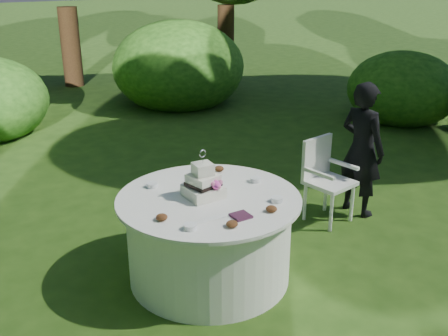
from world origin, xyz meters
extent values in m
plane|color=#203E11|center=(0.00, 0.00, 0.00)|extent=(80.00, 80.00, 0.00)
cube|color=#411C33|center=(0.02, -0.45, 0.78)|extent=(0.14, 0.14, 0.02)
ellipsoid|color=white|center=(-0.19, -0.37, 0.78)|extent=(0.48, 0.07, 0.01)
imported|color=black|center=(2.06, 0.28, 0.74)|extent=(0.41, 0.58, 1.48)
cylinder|color=white|center=(0.00, 0.00, 0.37)|extent=(1.40, 1.40, 0.74)
cylinder|color=silver|center=(0.00, 0.00, 0.76)|extent=(1.56, 1.56, 0.03)
cube|color=white|center=(-0.03, 0.03, 0.82)|extent=(0.29, 0.29, 0.09)
cube|color=white|center=(-0.03, 0.03, 0.92)|extent=(0.26, 0.26, 0.09)
cube|color=white|center=(-0.03, 0.03, 1.02)|extent=(0.16, 0.16, 0.09)
cube|color=black|center=(-0.03, 0.03, 0.89)|extent=(0.28, 0.28, 0.03)
sphere|color=#E543B6|center=(0.02, -0.09, 0.91)|extent=(0.08, 0.08, 0.08)
cylinder|color=silver|center=(-0.03, 0.03, 1.09)|extent=(0.01, 0.01, 0.05)
torus|color=silver|center=(-0.03, 0.03, 1.16)|extent=(0.07, 0.02, 0.07)
cube|color=white|center=(1.64, 0.28, 0.44)|extent=(0.50, 0.50, 0.04)
cube|color=white|center=(1.60, 0.47, 0.68)|extent=(0.44, 0.11, 0.44)
cylinder|color=silver|center=(1.49, 0.08, 0.21)|extent=(0.04, 0.04, 0.42)
cylinder|color=white|center=(1.84, 0.13, 0.21)|extent=(0.04, 0.04, 0.42)
cylinder|color=white|center=(1.43, 0.42, 0.21)|extent=(0.04, 0.04, 0.42)
cylinder|color=white|center=(1.78, 0.48, 0.21)|extent=(0.04, 0.04, 0.42)
cube|color=white|center=(1.43, 0.24, 0.60)|extent=(0.10, 0.40, 0.04)
cube|color=white|center=(1.84, 0.31, 0.60)|extent=(0.10, 0.40, 0.04)
cylinder|color=white|center=(-0.32, 0.44, 0.79)|extent=(0.10, 0.10, 0.04)
cylinder|color=white|center=(0.43, -0.37, 0.79)|extent=(0.10, 0.10, 0.04)
cylinder|color=white|center=(0.52, 0.07, 0.79)|extent=(0.10, 0.10, 0.04)
cylinder|color=white|center=(-0.40, -0.43, 0.79)|extent=(0.10, 0.10, 0.04)
ellipsoid|color=#562D16|center=(0.28, -0.50, 0.79)|extent=(0.09, 0.09, 0.05)
ellipsoid|color=#562D16|center=(0.38, 0.46, 0.79)|extent=(0.09, 0.09, 0.05)
ellipsoid|color=#562D16|center=(-0.52, -0.18, 0.79)|extent=(0.09, 0.09, 0.05)
ellipsoid|color=#562D16|center=(-0.12, -0.56, 0.79)|extent=(0.09, 0.09, 0.05)
camera|label=1|loc=(-1.99, -3.48, 2.58)|focal=42.00mm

